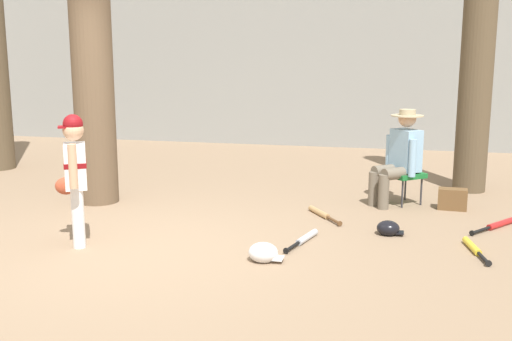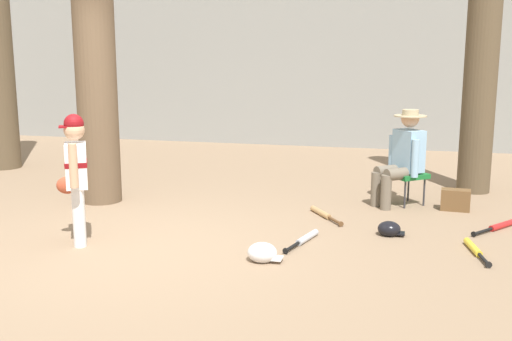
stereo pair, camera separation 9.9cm
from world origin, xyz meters
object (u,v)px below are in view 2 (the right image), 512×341
object	(u,v)px
folding_stool	(407,176)
handbag_beside_stool	(455,200)
bat_yellow_trainer	(475,249)
batting_helmet_white	(263,253)
young_ballplayer	(76,171)
batting_helmet_black	(389,229)
seated_spectator	(402,155)
tree_behind_spectator	(483,40)
bat_wood_tan	(323,214)
bat_red_barrel	(500,226)
bat_aluminum_silver	(305,239)

from	to	relation	value
folding_stool	handbag_beside_stool	bearing A→B (deg)	-15.12
bat_yellow_trainer	batting_helmet_white	xyz separation A→B (m)	(-1.91, -0.74, 0.05)
young_ballplayer	batting_helmet_black	xyz separation A→B (m)	(3.00, 1.06, -0.67)
young_ballplayer	seated_spectator	distance (m)	3.92
folding_stool	seated_spectator	xyz separation A→B (m)	(-0.08, -0.06, 0.28)
tree_behind_spectator	bat_wood_tan	world-z (taller)	tree_behind_spectator
young_ballplayer	bat_wood_tan	world-z (taller)	young_ballplayer
handbag_beside_stool	seated_spectator	bearing A→B (deg)	171.90
batting_helmet_black	folding_stool	bearing A→B (deg)	83.65
bat_yellow_trainer	bat_red_barrel	world-z (taller)	same
handbag_beside_stool	bat_wood_tan	xyz separation A→B (m)	(-1.52, -0.69, -0.10)
bat_yellow_trainer	bat_aluminum_silver	world-z (taller)	same
bat_yellow_trainer	batting_helmet_black	distance (m)	0.89
batting_helmet_white	tree_behind_spectator	bearing A→B (deg)	58.71
folding_stool	bat_aluminum_silver	bearing A→B (deg)	-117.70
tree_behind_spectator	bat_aluminum_silver	world-z (taller)	tree_behind_spectator
bat_yellow_trainer	batting_helmet_black	size ratio (longest dim) A/B	2.54
bat_aluminum_silver	bat_red_barrel	bearing A→B (deg)	26.64
bat_wood_tan	bat_yellow_trainer	size ratio (longest dim) A/B	0.92
batting_helmet_black	batting_helmet_white	bearing A→B (deg)	-134.77
bat_yellow_trainer	bat_aluminum_silver	size ratio (longest dim) A/B	1.01
tree_behind_spectator	batting_helmet_white	distance (m)	4.57
seated_spectator	batting_helmet_black	world-z (taller)	seated_spectator
folding_stool	batting_helmet_white	bearing A→B (deg)	-116.46
young_ballplayer	bat_aluminum_silver	distance (m)	2.38
folding_stool	batting_helmet_black	size ratio (longest dim) A/B	2.00
tree_behind_spectator	batting_helmet_white	bearing A→B (deg)	-121.29
bat_red_barrel	batting_helmet_white	distance (m)	2.80
folding_stool	seated_spectator	bearing A→B (deg)	-140.15
bat_wood_tan	bat_red_barrel	distance (m)	1.95
folding_stool	bat_red_barrel	world-z (taller)	folding_stool
bat_aluminum_silver	batting_helmet_white	bearing A→B (deg)	-112.81
young_ballplayer	bat_wood_tan	bearing A→B (deg)	36.26
bat_aluminum_silver	seated_spectator	bearing A→B (deg)	63.37
handbag_beside_stool	bat_red_barrel	size ratio (longest dim) A/B	0.49
tree_behind_spectator	bat_red_barrel	size ratio (longest dim) A/B	7.06
folding_stool	seated_spectator	distance (m)	0.29
bat_yellow_trainer	batting_helmet_black	xyz separation A→B (m)	(-0.81, 0.36, 0.04)
seated_spectator	bat_aluminum_silver	bearing A→B (deg)	-116.63
bat_wood_tan	bat_yellow_trainer	world-z (taller)	same
seated_spectator	handbag_beside_stool	size ratio (longest dim) A/B	3.53
bat_aluminum_silver	bat_yellow_trainer	bearing A→B (deg)	2.81
handbag_beside_stool	bat_aluminum_silver	distance (m)	2.31
bat_aluminum_silver	bat_red_barrel	distance (m)	2.22
young_ballplayer	batting_helmet_black	world-z (taller)	young_ballplayer
seated_spectator	bat_aluminum_silver	size ratio (longest dim) A/B	1.69
tree_behind_spectator	bat_yellow_trainer	world-z (taller)	tree_behind_spectator
batting_helmet_black	batting_helmet_white	xyz separation A→B (m)	(-1.10, -1.11, 0.01)
batting_helmet_black	handbag_beside_stool	bearing A→B (deg)	59.69
tree_behind_spectator	folding_stool	xyz separation A→B (m)	(-0.89, -1.00, -1.69)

